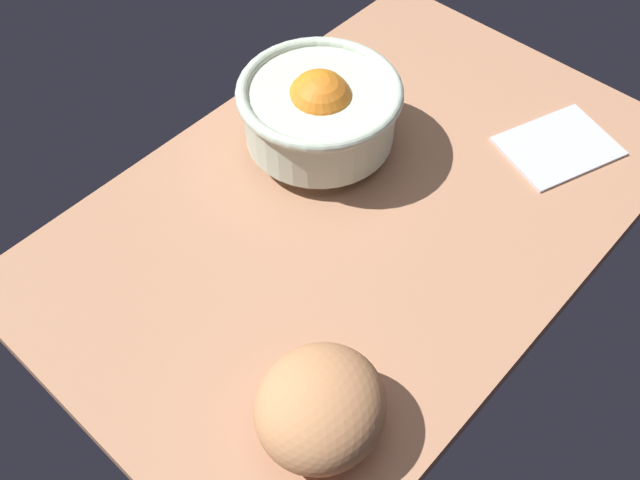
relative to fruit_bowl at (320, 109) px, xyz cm
name	(u,v)px	position (x,y,z in cm)	size (l,w,h in cm)	color
ground_plane	(361,212)	(3.94, 10.72, -8.29)	(82.61, 53.11, 3.00)	tan
fruit_bowl	(320,109)	(0.00, 0.00, 0.00)	(21.00, 21.00, 11.98)	silver
bread_loaf	(321,407)	(29.07, 26.68, -2.37)	(13.50, 12.60, 8.85)	tan
napkin_folded	(559,145)	(-21.50, 23.70, -6.39)	(14.60, 10.96, 0.81)	silver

